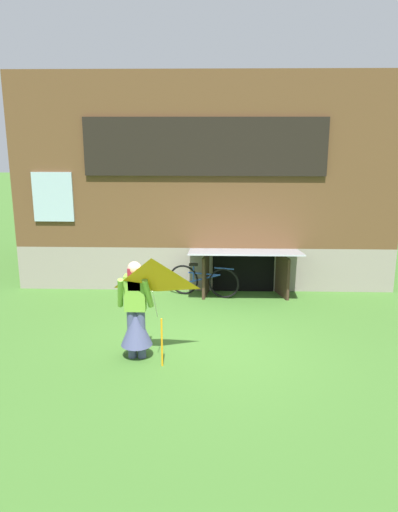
{
  "coord_description": "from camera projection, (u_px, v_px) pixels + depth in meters",
  "views": [
    {
      "loc": [
        0.24,
        -8.36,
        3.84
      ],
      "look_at": [
        -0.07,
        1.0,
        1.35
      ],
      "focal_mm": 36.26,
      "sensor_mm": 36.0,
      "label": 1
    }
  ],
  "objects": [
    {
      "name": "person",
      "position": [
        136.0,
        318.0,
        8.43
      ],
      "size": [
        0.61,
        0.53,
        1.65
      ],
      "rotation": [
        0.0,
        0.0,
        -0.29
      ],
      "color": "#474C75",
      "rests_on": "ground_plane"
    },
    {
      "name": "ground_plane",
      "position": [
        201.0,
        345.0,
        9.07
      ],
      "size": [
        60.0,
        60.0,
        0.0
      ],
      "primitive_type": "plane",
      "color": "#3D6B28"
    },
    {
      "name": "log_house",
      "position": [
        207.0,
        175.0,
        13.58
      ],
      "size": [
        8.64,
        5.75,
        4.86
      ],
      "color": "gray",
      "rests_on": "ground_plane"
    },
    {
      "name": "kite",
      "position": [
        152.0,
        288.0,
        7.71
      ],
      "size": [
        1.01,
        0.93,
        1.77
      ],
      "color": "orange",
      "rests_on": "ground_plane"
    },
    {
      "name": "bicycle_blue",
      "position": [
        203.0,
        281.0,
        11.49
      ],
      "size": [
        1.58,
        0.44,
        0.74
      ],
      "rotation": [
        0.0,
        0.0,
        -0.25
      ],
      "color": "black",
      "rests_on": "ground_plane"
    }
  ]
}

